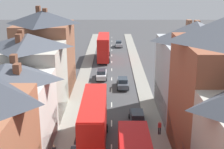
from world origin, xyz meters
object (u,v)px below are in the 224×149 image
object	(u,v)px
car_parked_right_a	(102,74)
car_parked_left_b	(119,44)
double_decker_bus_far_approaching	(104,47)
pedestrian_mid_right	(160,127)
car_near_blue	(100,96)
car_mid_white	(138,117)
car_mid_black	(123,83)
double_decker_bus_mid_street	(94,123)

from	to	relation	value
car_parked_right_a	car_parked_left_b	distance (m)	28.11
double_decker_bus_far_approaching	pedestrian_mid_right	world-z (taller)	double_decker_bus_far_approaching
car_near_blue	car_mid_white	bearing A→B (deg)	-55.05
car_mid_white	pedestrian_mid_right	xyz separation A→B (m)	(2.27, -3.04, 0.23)
car_parked_right_a	car_parked_left_b	world-z (taller)	car_parked_right_a
double_decker_bus_far_approaching	car_parked_right_a	xyz separation A→B (m)	(0.01, -14.27, -1.96)
double_decker_bus_far_approaching	car_mid_black	xyz separation A→B (m)	(3.61, -19.02, -1.97)
car_mid_black	double_decker_bus_mid_street	bearing A→B (deg)	-100.76
car_near_blue	car_parked_left_b	distance (m)	39.14
double_decker_bus_far_approaching	car_mid_white	xyz separation A→B (m)	(4.91, -32.37, -2.01)
car_near_blue	pedestrian_mid_right	distance (m)	12.35
car_parked_right_a	car_parked_left_b	size ratio (longest dim) A/B	1.16
pedestrian_mid_right	car_parked_right_a	bearing A→B (deg)	108.74
double_decker_bus_mid_street	car_near_blue	bearing A→B (deg)	89.96
car_parked_right_a	double_decker_bus_far_approaching	bearing A→B (deg)	90.04
double_decker_bus_far_approaching	car_parked_right_a	size ratio (longest dim) A/B	2.45
double_decker_bus_far_approaching	car_mid_white	bearing A→B (deg)	-81.38
double_decker_bus_mid_street	car_mid_white	distance (m)	7.75
car_parked_right_a	pedestrian_mid_right	xyz separation A→B (m)	(7.17, -21.14, 0.18)
car_mid_black	car_mid_white	bearing A→B (deg)	-84.44
car_parked_left_b	pedestrian_mid_right	world-z (taller)	pedestrian_mid_right
pedestrian_mid_right	car_mid_black	bearing A→B (deg)	102.29
car_parked_left_b	car_near_blue	bearing A→B (deg)	-95.28
car_parked_right_a	car_mid_black	world-z (taller)	car_parked_right_a
double_decker_bus_mid_street	car_mid_white	size ratio (longest dim) A/B	2.38
double_decker_bus_mid_street	car_mid_black	bearing A→B (deg)	79.24
car_parked_left_b	car_mid_white	xyz separation A→B (m)	(1.30, -45.98, -0.04)
car_near_blue	car_parked_left_b	bearing A→B (deg)	84.72
double_decker_bus_mid_street	car_near_blue	world-z (taller)	double_decker_bus_mid_street
car_mid_black	car_parked_left_b	xyz separation A→B (m)	(-0.00, 32.64, -0.01)
car_parked_left_b	car_mid_white	distance (m)	46.00
car_parked_right_a	car_parked_left_b	bearing A→B (deg)	82.64
double_decker_bus_mid_street	car_mid_black	distance (m)	19.44
car_parked_right_a	car_mid_white	distance (m)	18.75
pedestrian_mid_right	double_decker_bus_mid_street	bearing A→B (deg)	-159.97
double_decker_bus_mid_street	car_parked_right_a	bearing A→B (deg)	89.98
double_decker_bus_mid_street	pedestrian_mid_right	bearing A→B (deg)	20.03
double_decker_bus_far_approaching	car_parked_right_a	bearing A→B (deg)	-89.96
car_mid_black	car_mid_white	size ratio (longest dim) A/B	1.00
double_decker_bus_far_approaching	pedestrian_mid_right	size ratio (longest dim) A/B	6.71
car_near_blue	car_parked_left_b	xyz separation A→B (m)	(3.60, 38.97, -0.01)
double_decker_bus_mid_street	car_mid_white	world-z (taller)	double_decker_bus_mid_street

